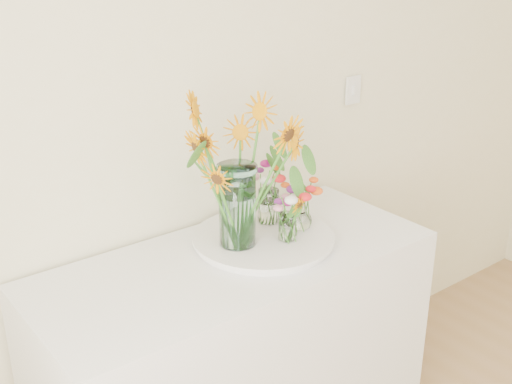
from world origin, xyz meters
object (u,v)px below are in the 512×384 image
(small_vase_a, at_px, (287,227))
(small_vase_b, at_px, (301,215))
(tray, at_px, (263,240))
(small_vase_c, at_px, (269,206))
(counter, at_px, (237,366))
(mason_jar, at_px, (237,206))

(small_vase_a, height_order, small_vase_b, small_vase_b)
(tray, bearing_deg, small_vase_c, 42.91)
(counter, height_order, small_vase_a, small_vase_a)
(tray, relative_size, small_vase_b, 4.26)
(small_vase_a, bearing_deg, small_vase_b, 21.86)
(mason_jar, relative_size, small_vase_b, 2.60)
(counter, height_order, mason_jar, mason_jar)
(tray, distance_m, small_vase_c, 0.14)
(tray, relative_size, small_vase_a, 4.69)
(small_vase_b, distance_m, small_vase_c, 0.13)
(small_vase_a, distance_m, small_vase_c, 0.16)
(small_vase_a, relative_size, small_vase_c, 0.78)
(counter, bearing_deg, tray, 9.56)
(counter, distance_m, small_vase_b, 0.60)
(small_vase_b, relative_size, small_vase_c, 0.86)
(small_vase_c, bearing_deg, small_vase_a, -105.54)
(tray, bearing_deg, counter, -170.44)
(small_vase_c, bearing_deg, small_vase_b, -61.70)
(mason_jar, bearing_deg, small_vase_b, -8.08)
(mason_jar, xyz_separation_m, small_vase_a, (0.15, -0.08, -0.10))
(counter, distance_m, small_vase_c, 0.60)
(mason_jar, bearing_deg, small_vase_c, 21.17)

